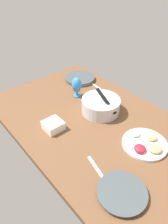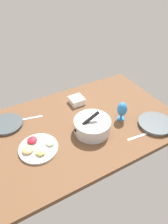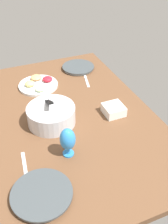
% 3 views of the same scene
% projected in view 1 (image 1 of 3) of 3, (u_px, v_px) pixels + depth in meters
% --- Properties ---
extents(ground_plane, '(1.60, 1.04, 0.04)m').
position_uv_depth(ground_plane, '(90.00, 121.00, 1.59)').
color(ground_plane, brown).
extents(dinner_plate_left, '(0.29, 0.29, 0.03)m').
position_uv_depth(dinner_plate_left, '(80.00, 78.00, 2.05)').
color(dinner_plate_left, silver).
rests_on(dinner_plate_left, ground_plane).
extents(dinner_plate_right, '(0.26, 0.26, 0.02)m').
position_uv_depth(dinner_plate_right, '(122.00, 193.00, 1.08)').
color(dinner_plate_right, silver).
rests_on(dinner_plate_right, ground_plane).
extents(mixing_bowl, '(0.30, 0.29, 0.19)m').
position_uv_depth(mixing_bowl, '(101.00, 105.00, 1.62)').
color(mixing_bowl, silver).
rests_on(mixing_bowl, ground_plane).
extents(fruit_platter, '(0.29, 0.29, 0.05)m').
position_uv_depth(fruit_platter, '(145.00, 143.00, 1.36)').
color(fruit_platter, silver).
rests_on(fruit_platter, ground_plane).
extents(hurricane_glass_blue, '(0.08, 0.08, 0.18)m').
position_uv_depth(hurricane_glass_blue, '(77.00, 86.00, 1.77)').
color(hurricane_glass_blue, '#2E82D0').
rests_on(hurricane_glass_blue, ground_plane).
extents(square_bowl_white, '(0.13, 0.13, 0.06)m').
position_uv_depth(square_bowl_white, '(53.00, 125.00, 1.47)').
color(square_bowl_white, white).
rests_on(square_bowl_white, ground_plane).
extents(fork_by_left_plate, '(0.18, 0.04, 0.01)m').
position_uv_depth(fork_by_left_plate, '(98.00, 87.00, 1.94)').
color(fork_by_left_plate, silver).
rests_on(fork_by_left_plate, ground_plane).
extents(fork_by_right_plate, '(0.18, 0.06, 0.01)m').
position_uv_depth(fork_by_right_plate, '(96.00, 167.00, 1.22)').
color(fork_by_right_plate, silver).
rests_on(fork_by_right_plate, ground_plane).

